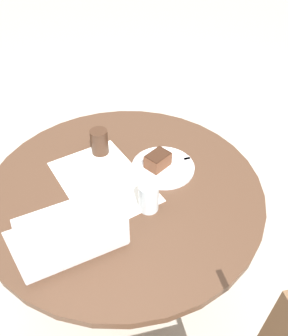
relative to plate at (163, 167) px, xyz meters
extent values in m
plane|color=#B7AD9E|center=(0.05, 0.16, -0.73)|extent=(12.00, 12.00, 0.00)
cylinder|color=#4C3323|center=(0.05, 0.16, -0.72)|extent=(0.43, 0.43, 0.02)
cylinder|color=#4C3323|center=(0.05, 0.16, -0.37)|extent=(0.10, 0.10, 0.67)
cylinder|color=#4C3323|center=(0.05, 0.16, -0.02)|extent=(1.01, 1.01, 0.03)
cube|color=white|center=(0.12, 0.20, 0.00)|extent=(0.47, 0.39, 0.00)
cylinder|color=silver|center=(0.00, 0.00, 0.00)|extent=(0.24, 0.24, 0.01)
cube|color=brown|center=(0.02, 0.01, 0.03)|extent=(0.07, 0.09, 0.05)
cube|color=#351E13|center=(0.02, 0.01, 0.06)|extent=(0.07, 0.09, 0.00)
cube|color=silver|center=(-0.01, -0.03, 0.01)|extent=(0.09, 0.15, 0.00)
cube|color=silver|center=(-0.05, -0.09, 0.01)|extent=(0.04, 0.04, 0.00)
cylinder|color=#3D2619|center=(0.25, 0.09, 0.05)|extent=(0.07, 0.07, 0.11)
cylinder|color=silver|center=(-0.09, 0.19, 0.05)|extent=(0.07, 0.07, 0.11)
cube|color=silver|center=(0.04, 0.44, 0.00)|extent=(0.34, 0.38, 0.02)
cube|color=black|center=(0.04, 0.44, 0.01)|extent=(0.23, 0.29, 0.00)
cube|color=silver|center=(-0.08, 0.49, 0.12)|extent=(0.12, 0.29, 0.22)
cube|color=black|center=(-0.08, 0.48, 0.12)|extent=(0.12, 0.27, 0.21)
camera|label=1|loc=(-0.56, 0.76, 0.83)|focal=35.00mm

